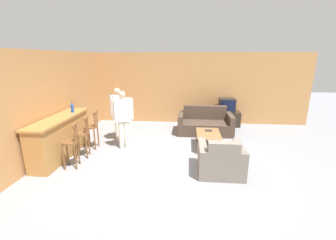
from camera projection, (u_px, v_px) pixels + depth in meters
ground_plane at (173, 164)px, 5.31m from camera, size 24.00×24.00×0.00m
wall_back at (179, 88)px, 8.41m from camera, size 9.40×0.08×2.60m
wall_left at (67, 98)px, 6.47m from camera, size 0.08×8.60×2.60m
bar_counter at (61, 137)px, 5.59m from camera, size 0.55×2.13×1.02m
bar_chair_near at (71, 145)px, 5.02m from camera, size 0.42×0.42×1.03m
bar_chair_mid at (82, 137)px, 5.56m from camera, size 0.43×0.43×1.03m
bar_chair_far at (92, 129)px, 6.11m from camera, size 0.37×0.37×1.03m
couch_far at (205, 124)px, 7.44m from camera, size 1.76×0.95×0.85m
armchair_near at (221, 160)px, 4.82m from camera, size 0.95×0.90×0.83m
coffee_table at (208, 135)px, 6.17m from camera, size 0.64×1.00×0.43m
tv_unit at (226, 118)px, 8.20m from camera, size 0.97×0.51×0.54m
tv at (227, 105)px, 8.07m from camera, size 0.56×0.44×0.47m
bottle at (72, 107)px, 5.94m from camera, size 0.08×0.08×0.28m
book_on_table at (209, 130)px, 6.34m from camera, size 0.19×0.14×0.02m
person_by_window at (118, 111)px, 6.63m from camera, size 0.36×0.47×1.58m
person_by_counter at (123, 117)px, 5.99m from camera, size 0.54×0.28×1.59m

